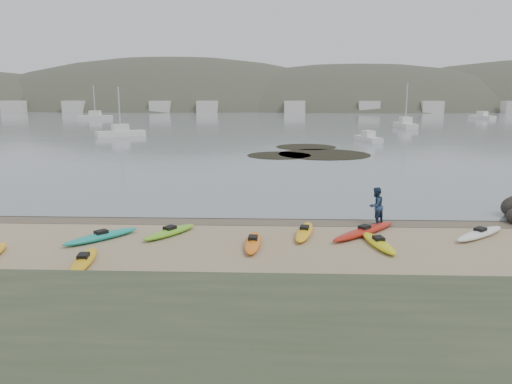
{
  "coord_description": "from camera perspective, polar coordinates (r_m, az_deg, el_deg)",
  "views": [
    {
      "loc": [
        1.04,
        -26.09,
        6.71
      ],
      "look_at": [
        0.0,
        0.0,
        1.5
      ],
      "focal_mm": 35.0,
      "sensor_mm": 36.0,
      "label": 1
    }
  ],
  "objects": [
    {
      "name": "far_hills",
      "position": [
        224.51,
        12.16,
        5.24
      ],
      "size": [
        550.0,
        135.0,
        80.0
      ],
      "color": "#384235",
      "rests_on": "ground"
    },
    {
      "name": "moored_boats",
      "position": [
        106.22,
        2.98,
        7.94
      ],
      "size": [
        106.39,
        69.89,
        1.18
      ],
      "color": "silver",
      "rests_on": "ground"
    },
    {
      "name": "kelp_mats",
      "position": [
        57.21,
        6.04,
        4.51
      ],
      "size": [
        13.54,
        16.41,
        0.04
      ],
      "color": "black",
      "rests_on": "water"
    },
    {
      "name": "ground",
      "position": [
        26.96,
        0.0,
        -3.13
      ],
      "size": [
        600.0,
        600.0,
        0.0
      ],
      "primitive_type": "plane",
      "color": "tan",
      "rests_on": "ground"
    },
    {
      "name": "kayaks",
      "position": [
        22.75,
        -0.46,
        -5.42
      ],
      "size": [
        23.75,
        8.48,
        0.34
      ],
      "color": "orange",
      "rests_on": "ground"
    },
    {
      "name": "person_east",
      "position": [
        26.44,
        13.54,
        -1.56
      ],
      "size": [
        1.2,
        1.19,
        1.95
      ],
      "primitive_type": "imported",
      "rotation": [
        0.0,
        0.0,
        3.89
      ],
      "color": "navy",
      "rests_on": "ground"
    },
    {
      "name": "far_town",
      "position": [
        171.23,
        4.0,
        9.67
      ],
      "size": [
        199.0,
        5.0,
        4.0
      ],
      "color": "beige",
      "rests_on": "ground"
    },
    {
      "name": "wet_sand",
      "position": [
        26.67,
        -0.03,
        -3.28
      ],
      "size": [
        60.0,
        60.0,
        0.0
      ],
      "primitive_type": "plane",
      "color": "brown",
      "rests_on": "ground"
    },
    {
      "name": "water",
      "position": [
        326.16,
        2.14,
        10.09
      ],
      "size": [
        1200.0,
        1200.0,
        0.0
      ],
      "primitive_type": "plane",
      "color": "slate",
      "rests_on": "ground"
    }
  ]
}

